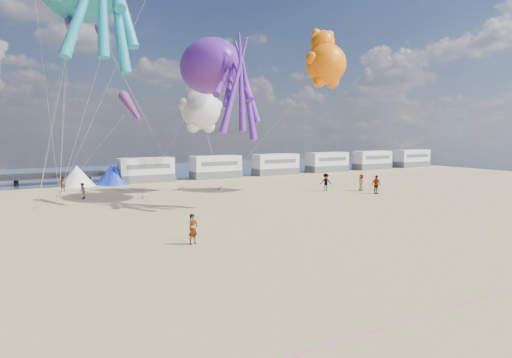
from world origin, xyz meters
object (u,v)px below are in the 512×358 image
object	(u,v)px
standing_person	(193,229)
kite_octopus_purple	(210,66)
sandbag_b	(145,197)
windsock_left	(70,20)
beachgoer_0	(361,183)
beachgoer_5	(63,184)
beachgoer_1	(82,191)
motorhome_3	(327,162)
sandbag_e	(59,196)
beachgoer_3	(376,185)
windsock_right	(131,107)
motorhome_5	(412,158)
motorhome_4	(372,160)
sandbag_d	(181,189)
motorhome_2	(276,164)
sandbag_a	(37,208)
kite_teddy_orange	(326,64)
beachgoer_2	(326,182)
tent_white	(77,176)
motorhome_1	(216,167)
kite_panda	(201,109)
sandbag_c	(221,189)
motorhome_0	(146,170)
windsock_mid	(102,36)
tent_blue	(113,174)

from	to	relation	value
standing_person	kite_octopus_purple	bearing A→B (deg)	42.77
sandbag_b	windsock_left	bearing A→B (deg)	-134.37
beachgoer_0	sandbag_b	xyz separation A→B (m)	(-21.30, 6.18, -0.76)
beachgoer_5	beachgoer_1	bearing A→B (deg)	125.32
motorhome_3	sandbag_e	bearing A→B (deg)	-168.07
motorhome_3	beachgoer_3	distance (m)	24.93
beachgoer_3	windsock_right	world-z (taller)	windsock_right
motorhome_5	beachgoer_5	distance (m)	57.70
motorhome_4	standing_person	world-z (taller)	motorhome_4
sandbag_b	sandbag_d	distance (m)	6.62
motorhome_2	sandbag_a	distance (m)	35.75
kite_teddy_orange	windsock_left	bearing A→B (deg)	162.12
beachgoer_3	beachgoer_2	bearing A→B (deg)	128.27
sandbag_d	sandbag_b	bearing A→B (deg)	-141.64
tent_white	sandbag_b	xyz separation A→B (m)	(3.84, -13.28, -1.09)
sandbag_a	windsock_left	size ratio (longest dim) A/B	0.07
motorhome_1	kite_panda	distance (m)	15.07
sandbag_d	kite_octopus_purple	size ratio (longest dim) A/B	0.04
windsock_left	motorhome_4	bearing A→B (deg)	32.53
standing_person	kite_teddy_orange	bearing A→B (deg)	15.24
motorhome_4	kite_panda	xyz separation A→B (m)	(-35.57, -11.33, 6.99)
motorhome_5	sandbag_c	world-z (taller)	motorhome_5
sandbag_e	windsock_right	world-z (taller)	windsock_right
kite_teddy_orange	sandbag_a	bearing A→B (deg)	149.55
motorhome_0	kite_octopus_purple	world-z (taller)	kite_octopus_purple
motorhome_3	beachgoer_5	size ratio (longest dim) A/B	4.21
beachgoer_1	sandbag_c	xyz separation A→B (m)	(14.08, -0.34, -0.64)
motorhome_5	beachgoer_1	size ratio (longest dim) A/B	4.39
sandbag_d	windsock_mid	size ratio (longest dim) A/B	0.09
windsock_right	beachgoer_0	bearing A→B (deg)	-11.82
motorhome_2	sandbag_b	size ratio (longest dim) A/B	13.20
sandbag_a	windsock_left	world-z (taller)	windsock_left
tent_blue	beachgoer_3	xyz separation A→B (m)	(20.73, -21.98, -0.27)
sandbag_a	sandbag_d	size ratio (longest dim) A/B	1.00
beachgoer_5	kite_octopus_purple	world-z (taller)	kite_octopus_purple
motorhome_5	kite_teddy_orange	xyz separation A→B (m)	(-33.99, -17.76, 11.56)
tent_blue	sandbag_c	xyz separation A→B (m)	(8.78, -11.12, -1.09)
motorhome_1	sandbag_c	size ratio (longest dim) A/B	13.20
windsock_right	motorhome_0	bearing A→B (deg)	67.07
beachgoer_0	sandbag_a	distance (m)	30.96
motorhome_2	motorhome_5	distance (m)	28.50
windsock_mid	motorhome_4	bearing A→B (deg)	24.17
windsock_right	sandbag_b	bearing A→B (deg)	50.71
motorhome_4	sandbag_d	xyz separation A→B (m)	(-36.97, -9.17, -1.39)
windsock_mid	motorhome_2	bearing A→B (deg)	34.13
standing_person	windsock_mid	size ratio (longest dim) A/B	0.29
kite_octopus_purple	sandbag_c	bearing A→B (deg)	75.80
standing_person	sandbag_b	xyz separation A→B (m)	(2.92, 18.46, -0.74)
tent_white	sandbag_a	distance (m)	15.90
beachgoer_5	sandbag_a	size ratio (longest dim) A/B	3.13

